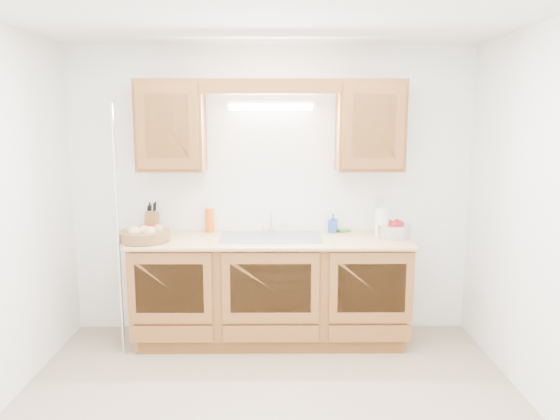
{
  "coord_description": "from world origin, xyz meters",
  "views": [
    {
      "loc": [
        0.05,
        -3.26,
        1.89
      ],
      "look_at": [
        0.07,
        0.85,
        1.19
      ],
      "focal_mm": 35.0,
      "sensor_mm": 36.0,
      "label": 1
    }
  ],
  "objects_px": {
    "apple_bowl": "(394,230)",
    "paper_towel": "(382,223)",
    "fruit_basket": "(144,234)",
    "knife_block": "(152,222)"
  },
  "relations": [
    {
      "from": "fruit_basket",
      "to": "paper_towel",
      "type": "bearing_deg",
      "value": 3.86
    },
    {
      "from": "fruit_basket",
      "to": "knife_block",
      "type": "bearing_deg",
      "value": 89.96
    },
    {
      "from": "fruit_basket",
      "to": "knife_block",
      "type": "height_order",
      "value": "knife_block"
    },
    {
      "from": "paper_towel",
      "to": "fruit_basket",
      "type": "bearing_deg",
      "value": -176.14
    },
    {
      "from": "knife_block",
      "to": "paper_towel",
      "type": "bearing_deg",
      "value": -0.56
    },
    {
      "from": "knife_block",
      "to": "apple_bowl",
      "type": "height_order",
      "value": "knife_block"
    },
    {
      "from": "knife_block",
      "to": "paper_towel",
      "type": "xyz_separation_m",
      "value": [
        1.96,
        -0.15,
        0.02
      ]
    },
    {
      "from": "knife_block",
      "to": "paper_towel",
      "type": "height_order",
      "value": "paper_towel"
    },
    {
      "from": "fruit_basket",
      "to": "paper_towel",
      "type": "distance_m",
      "value": 1.97
    },
    {
      "from": "apple_bowl",
      "to": "paper_towel",
      "type": "bearing_deg",
      "value": 179.81
    }
  ]
}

